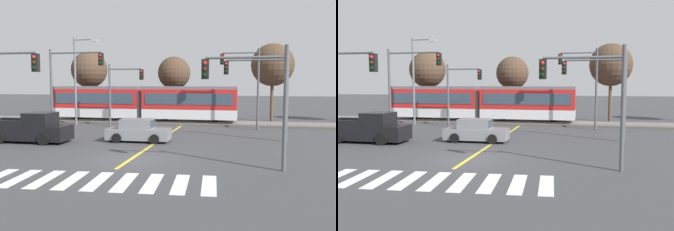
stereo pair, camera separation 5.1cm
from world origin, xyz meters
The scene contains 25 objects.
ground_plane centered at (0.00, 0.00, 0.00)m, with size 200.00×200.00×0.00m, color #3D3D3F.
track_bed centered at (0.00, 16.89, 0.09)m, with size 120.00×4.00×0.18m, color #56514C.
rail_near centered at (0.00, 16.17, 0.23)m, with size 120.00×0.08×0.10m, color #939399.
rail_far centered at (0.00, 17.61, 0.23)m, with size 120.00×0.08×0.10m, color #939399.
light_rail_tram centered at (-4.26, 16.88, 2.05)m, with size 18.50×2.64×3.43m.
crosswalk_stripe_1 centered at (-3.29, -4.42, 0.00)m, with size 0.56×2.80×0.01m, color silver.
crosswalk_stripe_2 centered at (-2.19, -4.33, 0.00)m, with size 0.56×2.80×0.01m, color silver.
crosswalk_stripe_3 centered at (-1.10, -4.24, 0.00)m, with size 0.56×2.80×0.01m, color silver.
crosswalk_stripe_4 centered at (0.00, -4.14, 0.00)m, with size 0.56×2.80×0.01m, color silver.
crosswalk_stripe_5 centered at (1.10, -4.05, 0.00)m, with size 0.56×2.80×0.01m, color silver.
crosswalk_stripe_6 centered at (2.19, -3.96, 0.00)m, with size 0.56×2.80×0.01m, color silver.
crosswalk_stripe_7 centered at (3.29, -3.87, 0.00)m, with size 0.56×2.80×0.01m, color silver.
crosswalk_stripe_8 centered at (4.38, -3.78, 0.00)m, with size 0.56×2.80×0.01m, color silver.
lane_centre_line centered at (0.00, 6.37, 0.00)m, with size 0.20×17.03×0.01m, color gold.
sedan_crossing centered at (-1.25, 5.55, 0.70)m, with size 4.24×2.00×1.52m.
pickup_truck centered at (-8.11, 3.83, 0.84)m, with size 5.43×2.30×1.98m.
traffic_light_far_left centered at (-5.17, 13.24, 3.69)m, with size 3.25×0.38×5.62m.
traffic_light_mid_right centered at (6.94, 7.54, 3.94)m, with size 4.25×0.38×5.99m.
traffic_light_near_right centered at (6.07, -0.92, 3.63)m, with size 3.75×0.38×5.53m.
traffic_light_far_right centered at (5.75, 13.45, 4.45)m, with size 3.25×0.38×6.79m.
traffic_light_mid_left centered at (-7.12, 7.15, 4.32)m, with size 4.25×0.38×6.42m.
street_lamp_west centered at (-9.65, 13.75, 4.65)m, with size 2.33×0.28×8.12m.
bare_tree_far_west centered at (-12.13, 21.80, 5.49)m, with size 4.22×4.22×7.61m.
bare_tree_west centered at (-2.01, 21.72, 5.03)m, with size 3.61×3.61×6.86m.
bare_tree_east centered at (8.37, 20.53, 5.75)m, with size 4.30×4.30×7.92m.
Camera 1 is at (5.64, -17.07, 3.85)m, focal length 38.00 mm.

